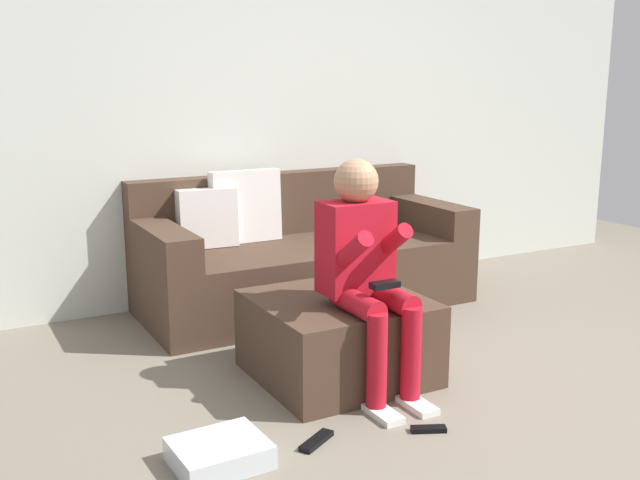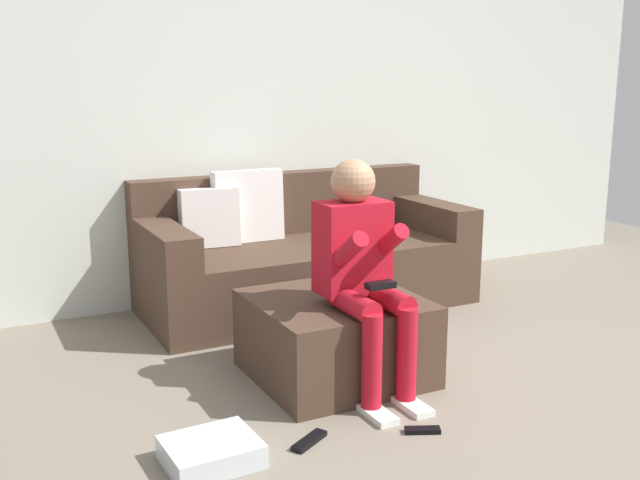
{
  "view_description": "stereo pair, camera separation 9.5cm",
  "coord_description": "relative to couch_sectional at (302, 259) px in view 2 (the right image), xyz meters",
  "views": [
    {
      "loc": [
        -2.31,
        -2.31,
        1.51
      ],
      "look_at": [
        -0.32,
        1.35,
        0.59
      ],
      "focal_mm": 41.34,
      "sensor_mm": 36.0,
      "label": 1
    },
    {
      "loc": [
        -2.22,
        -2.35,
        1.51
      ],
      "look_at": [
        -0.32,
        1.35,
        0.59
      ],
      "focal_mm": 41.34,
      "sensor_mm": 36.0,
      "label": 2
    }
  ],
  "objects": [
    {
      "name": "couch_sectional",
      "position": [
        0.0,
        0.0,
        0.0
      ],
      "size": [
        2.17,
        0.92,
        0.92
      ],
      "color": "#473326",
      "rests_on": "ground_plane"
    },
    {
      "name": "remote_near_ottoman",
      "position": [
        -0.35,
        -1.91,
        -0.3
      ],
      "size": [
        0.16,
        0.11,
        0.02
      ],
      "primitive_type": "cube",
      "rotation": [
        0.0,
        0.0,
        -0.43
      ],
      "color": "black",
      "rests_on": "ground_plane"
    },
    {
      "name": "wall_back",
      "position": [
        0.14,
        0.45,
        0.98
      ],
      "size": [
        6.32,
        0.1,
        2.59
      ],
      "primitive_type": "cube",
      "color": "silver",
      "rests_on": "ground_plane"
    },
    {
      "name": "storage_bin",
      "position": [
        -1.24,
        -1.74,
        -0.27
      ],
      "size": [
        0.37,
        0.32,
        0.1
      ],
      "primitive_type": "cube",
      "rotation": [
        0.0,
        0.0,
        0.04
      ],
      "color": "silver",
      "rests_on": "ground_plane"
    },
    {
      "name": "person_seated",
      "position": [
        -0.35,
        -1.37,
        0.34
      ],
      "size": [
        0.34,
        0.63,
        1.13
      ],
      "color": "red",
      "rests_on": "ground_plane"
    },
    {
      "name": "remote_by_storage_bin",
      "position": [
        -0.82,
        -1.77,
        -0.3
      ],
      "size": [
        0.2,
        0.15,
        0.02
      ],
      "primitive_type": "cube",
      "rotation": [
        0.0,
        0.0,
        0.53
      ],
      "color": "black",
      "rests_on": "ground_plane"
    },
    {
      "name": "ground_plane",
      "position": [
        0.14,
        -1.97,
        -0.32
      ],
      "size": [
        8.22,
        8.22,
        0.0
      ],
      "primitive_type": "plane",
      "color": "slate"
    },
    {
      "name": "ottoman",
      "position": [
        -0.39,
        -1.18,
        -0.11
      ],
      "size": [
        0.81,
        0.8,
        0.42
      ],
      "primitive_type": "cube",
      "color": "#473326",
      "rests_on": "ground_plane"
    }
  ]
}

